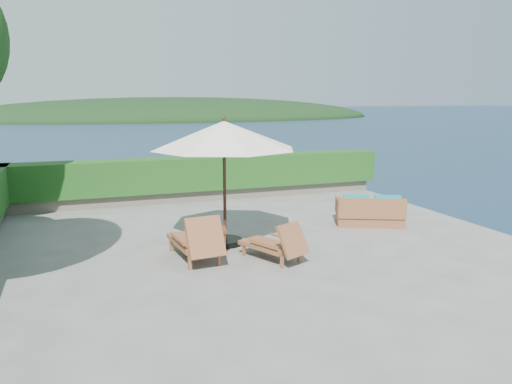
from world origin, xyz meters
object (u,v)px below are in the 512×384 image
object	(u,v)px
lounge_left	(196,240)
wicker_loveseat	(370,213)
patio_umbrella	(224,136)
lounge_right	(276,244)
side_table	(214,233)

from	to	relation	value
lounge_left	wicker_loveseat	world-z (taller)	lounge_left
patio_umbrella	wicker_loveseat	xyz separation A→B (m)	(3.89, 0.37, -2.04)
lounge_left	lounge_right	bearing A→B (deg)	-25.62
lounge_left	wicker_loveseat	size ratio (longest dim) A/B	0.94
lounge_left	side_table	xyz separation A→B (m)	(0.44, 0.30, 0.02)
lounge_right	wicker_loveseat	distance (m)	3.72
lounge_right	side_table	bearing A→B (deg)	116.01
patio_umbrella	lounge_left	world-z (taller)	patio_umbrella
patio_umbrella	lounge_left	xyz separation A→B (m)	(-0.84, -0.86, -1.95)
side_table	wicker_loveseat	size ratio (longest dim) A/B	0.31
lounge_left	lounge_right	xyz separation A→B (m)	(1.46, -0.54, -0.06)
lounge_left	wicker_loveseat	bearing A→B (deg)	9.38
lounge_left	side_table	distance (m)	0.54
side_table	lounge_right	bearing A→B (deg)	-39.83
patio_umbrella	lounge_left	size ratio (longest dim) A/B	1.81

